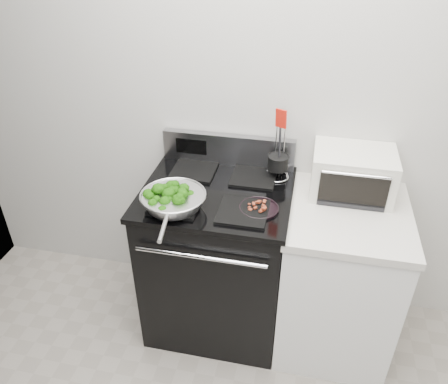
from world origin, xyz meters
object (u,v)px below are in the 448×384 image
(skillet, at_px, (173,200))
(bacon_plate, at_px, (259,206))
(toaster_oven, at_px, (352,173))
(utensil_holder, at_px, (278,166))
(gas_range, at_px, (218,257))

(skillet, height_order, bacon_plate, skillet)
(toaster_oven, bearing_deg, bacon_plate, -145.46)
(utensil_holder, relative_size, toaster_oven, 0.97)
(utensil_holder, bearing_deg, toaster_oven, 20.98)
(toaster_oven, bearing_deg, utensil_holder, 176.98)
(bacon_plate, height_order, utensil_holder, utensil_holder)
(gas_range, xyz_separation_m, toaster_oven, (0.69, 0.18, 0.55))
(gas_range, relative_size, skillet, 2.19)
(gas_range, bearing_deg, toaster_oven, 14.39)
(skillet, relative_size, utensil_holder, 1.28)
(bacon_plate, bearing_deg, gas_range, 152.23)
(bacon_plate, xyz_separation_m, toaster_oven, (0.45, 0.30, 0.07))
(skillet, bearing_deg, utensil_holder, 32.52)
(skillet, height_order, toaster_oven, toaster_oven)
(utensil_holder, height_order, toaster_oven, utensil_holder)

